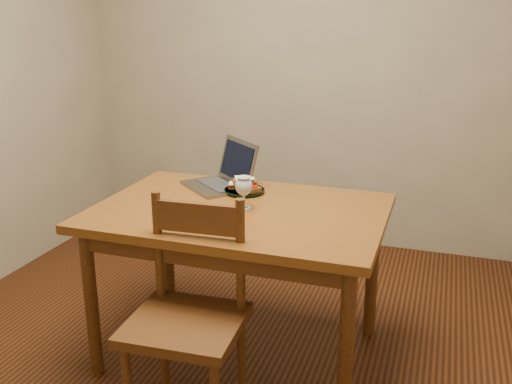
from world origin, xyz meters
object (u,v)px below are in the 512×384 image
(table, at_px, (240,226))
(chair, at_px, (187,308))
(plate, at_px, (244,191))
(laptop, at_px, (225,174))
(milk_glass, at_px, (244,193))

(table, bearing_deg, chair, -93.08)
(table, height_order, plate, plate)
(table, bearing_deg, laptop, 122.11)
(chair, height_order, milk_glass, milk_glass)
(chair, xyz_separation_m, laptop, (-0.16, 0.82, 0.30))
(chair, bearing_deg, laptop, 98.03)
(milk_glass, bearing_deg, table, -170.32)
(table, xyz_separation_m, milk_glass, (0.02, 0.00, 0.16))
(chair, bearing_deg, milk_glass, 81.49)
(table, xyz_separation_m, plate, (-0.06, 0.23, 0.09))
(chair, height_order, laptop, laptop)
(table, bearing_deg, milk_glass, 9.68)
(chair, xyz_separation_m, milk_glass, (0.05, 0.52, 0.32))
(milk_glass, height_order, laptop, laptop)
(plate, bearing_deg, table, -75.62)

